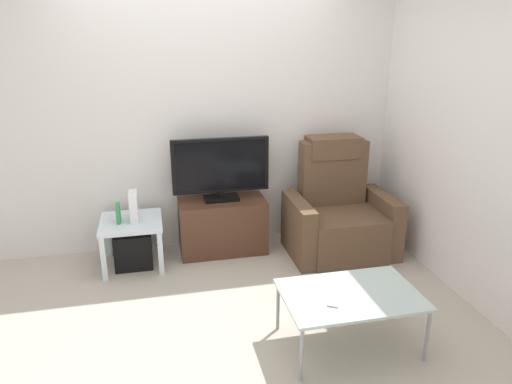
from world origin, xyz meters
name	(u,v)px	position (x,y,z in m)	size (l,w,h in m)	color
ground_plane	(226,297)	(0.00, 0.00, 0.00)	(6.40, 6.40, 0.00)	#B2A899
wall_back	(204,113)	(0.00, 1.13, 1.30)	(6.40, 0.06, 2.60)	silver
wall_side	(455,127)	(1.88, 0.00, 1.30)	(0.06, 4.48, 2.60)	silver
tv_stand	(222,225)	(0.11, 0.86, 0.26)	(0.82, 0.42, 0.52)	#4C2D1E
television	(221,168)	(0.11, 0.88, 0.83)	(0.90, 0.20, 0.59)	black
recliner_armchair	(338,214)	(1.20, 0.63, 0.37)	(0.98, 0.78, 1.08)	brown
side_table	(131,227)	(-0.73, 0.74, 0.37)	(0.54, 0.54, 0.43)	silver
subwoofer_box	(133,248)	(-0.73, 0.74, 0.16)	(0.33, 0.33, 0.33)	black
book_upright	(118,213)	(-0.83, 0.72, 0.52)	(0.03, 0.12, 0.17)	#388C4C
game_console	(134,206)	(-0.69, 0.75, 0.56)	(0.07, 0.20, 0.26)	white
coffee_table	(351,297)	(0.71, -0.78, 0.37)	(0.90, 0.60, 0.39)	#B2C6C1
cell_phone	(334,301)	(0.57, -0.85, 0.40)	(0.07, 0.15, 0.01)	#B7B7BC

